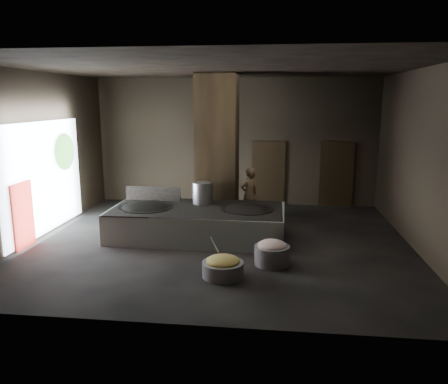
# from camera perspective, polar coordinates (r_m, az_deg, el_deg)

# --- Properties ---
(floor) EXTENTS (10.00, 9.00, 0.10)m
(floor) POSITION_cam_1_polar(r_m,az_deg,el_deg) (11.82, -0.61, -6.67)
(floor) COLOR black
(floor) RESTS_ON ground
(ceiling) EXTENTS (10.00, 9.00, 0.10)m
(ceiling) POSITION_cam_1_polar(r_m,az_deg,el_deg) (11.24, -0.66, 16.16)
(ceiling) COLOR black
(ceiling) RESTS_ON back_wall
(back_wall) EXTENTS (10.00, 0.10, 4.50)m
(back_wall) POSITION_cam_1_polar(r_m,az_deg,el_deg) (15.80, 1.50, 6.57)
(back_wall) COLOR black
(back_wall) RESTS_ON ground
(front_wall) EXTENTS (10.00, 0.10, 4.50)m
(front_wall) POSITION_cam_1_polar(r_m,az_deg,el_deg) (6.88, -5.53, -0.44)
(front_wall) COLOR black
(front_wall) RESTS_ON ground
(left_wall) EXTENTS (0.10, 9.00, 4.50)m
(left_wall) POSITION_cam_1_polar(r_m,az_deg,el_deg) (12.96, -23.45, 4.43)
(left_wall) COLOR black
(left_wall) RESTS_ON ground
(right_wall) EXTENTS (0.10, 9.00, 4.50)m
(right_wall) POSITION_cam_1_polar(r_m,az_deg,el_deg) (11.78, 24.59, 3.68)
(right_wall) COLOR black
(right_wall) RESTS_ON ground
(pillar) EXTENTS (1.20, 1.20, 4.50)m
(pillar) POSITION_cam_1_polar(r_m,az_deg,el_deg) (13.21, -0.87, 5.53)
(pillar) COLOR black
(pillar) RESTS_ON ground
(hearth_platform) EXTENTS (4.75, 2.34, 0.82)m
(hearth_platform) POSITION_cam_1_polar(r_m,az_deg,el_deg) (12.06, -3.45, -4.03)
(hearth_platform) COLOR beige
(hearth_platform) RESTS_ON ground
(platform_cap) EXTENTS (4.61, 2.21, 0.03)m
(platform_cap) POSITION_cam_1_polar(r_m,az_deg,el_deg) (11.95, -3.47, -2.16)
(platform_cap) COLOR black
(platform_cap) RESTS_ON hearth_platform
(wok_left) EXTENTS (1.48, 1.48, 0.41)m
(wok_left) POSITION_cam_1_polar(r_m,az_deg,el_deg) (12.26, -10.20, -2.29)
(wok_left) COLOR black
(wok_left) RESTS_ON hearth_platform
(wok_left_rim) EXTENTS (1.51, 1.51, 0.05)m
(wok_left_rim) POSITION_cam_1_polar(r_m,az_deg,el_deg) (12.24, -10.22, -1.97)
(wok_left_rim) COLOR black
(wok_left_rim) RESTS_ON hearth_platform
(wok_right) EXTENTS (1.38, 1.38, 0.39)m
(wok_right) POSITION_cam_1_polar(r_m,az_deg,el_deg) (11.86, 3.01, -2.60)
(wok_right) COLOR black
(wok_right) RESTS_ON hearth_platform
(wok_right_rim) EXTENTS (1.41, 1.41, 0.05)m
(wok_right_rim) POSITION_cam_1_polar(r_m,az_deg,el_deg) (11.84, 3.02, -2.27)
(wok_right_rim) COLOR black
(wok_right_rim) RESTS_ON hearth_platform
(stock_pot) EXTENTS (0.57, 0.57, 0.61)m
(stock_pot) POSITION_cam_1_polar(r_m,az_deg,el_deg) (12.40, -2.82, -0.14)
(stock_pot) COLOR silver
(stock_pot) RESTS_ON hearth_platform
(splash_guard) EXTENTS (1.64, 0.09, 0.41)m
(splash_guard) POSITION_cam_1_polar(r_m,az_deg,el_deg) (12.94, -9.23, -0.23)
(splash_guard) COLOR black
(splash_guard) RESTS_ON hearth_platform
(cook) EXTENTS (0.72, 0.70, 1.68)m
(cook) POSITION_cam_1_polar(r_m,az_deg,el_deg) (13.62, 3.34, -0.30)
(cook) COLOR olive
(cook) RESTS_ON ground
(veg_basin) EXTENTS (1.15, 1.15, 0.33)m
(veg_basin) POSITION_cam_1_polar(r_m,az_deg,el_deg) (9.50, -0.14, -10.05)
(veg_basin) COLOR gray
(veg_basin) RESTS_ON ground
(veg_fill) EXTENTS (0.73, 0.73, 0.23)m
(veg_fill) POSITION_cam_1_polar(r_m,az_deg,el_deg) (9.43, -0.14, -9.00)
(veg_fill) COLOR #94AD54
(veg_fill) RESTS_ON veg_basin
(ladle) EXTENTS (0.27, 0.26, 0.63)m
(ladle) POSITION_cam_1_polar(r_m,az_deg,el_deg) (9.52, -0.93, -7.52)
(ladle) COLOR silver
(ladle) RESTS_ON veg_basin
(meat_basin) EXTENTS (0.86, 0.86, 0.45)m
(meat_basin) POSITION_cam_1_polar(r_m,az_deg,el_deg) (10.20, 6.28, -8.19)
(meat_basin) COLOR gray
(meat_basin) RESTS_ON ground
(meat_fill) EXTENTS (0.68, 0.68, 0.26)m
(meat_fill) POSITION_cam_1_polar(r_m,az_deg,el_deg) (10.12, 6.31, -6.98)
(meat_fill) COLOR tan
(meat_fill) RESTS_ON meat_basin
(doorway_near) EXTENTS (1.18, 0.08, 2.38)m
(doorway_near) POSITION_cam_1_polar(r_m,az_deg,el_deg) (15.78, 5.79, 2.30)
(doorway_near) COLOR black
(doorway_near) RESTS_ON ground
(doorway_near_glow) EXTENTS (0.78, 0.04, 1.85)m
(doorway_near_glow) POSITION_cam_1_polar(r_m,az_deg,el_deg) (15.82, 5.87, 2.14)
(doorway_near_glow) COLOR #8C6647
(doorway_near_glow) RESTS_ON ground
(doorway_far) EXTENTS (1.18, 0.08, 2.38)m
(doorway_far) POSITION_cam_1_polar(r_m,az_deg,el_deg) (15.93, 14.46, 2.07)
(doorway_far) COLOR black
(doorway_far) RESTS_ON ground
(doorway_far_glow) EXTENTS (0.74, 0.04, 1.76)m
(doorway_far_glow) POSITION_cam_1_polar(r_m,az_deg,el_deg) (16.07, 14.10, 1.99)
(doorway_far_glow) COLOR #8C6647
(doorway_far_glow) RESTS_ON ground
(left_opening) EXTENTS (0.04, 4.20, 3.10)m
(left_opening) POSITION_cam_1_polar(r_m,az_deg,el_deg) (13.17, -22.41, 1.76)
(left_opening) COLOR white
(left_opening) RESTS_ON ground
(pavilion_sliver) EXTENTS (0.05, 0.90, 1.70)m
(pavilion_sliver) POSITION_cam_1_polar(r_m,az_deg,el_deg) (12.19, -24.78, -2.81)
(pavilion_sliver) COLOR maroon
(pavilion_sliver) RESTS_ON ground
(tree_silhouette) EXTENTS (0.28, 1.10, 1.10)m
(tree_silhouette) POSITION_cam_1_polar(r_m,az_deg,el_deg) (14.00, -20.07, 4.97)
(tree_silhouette) COLOR #194714
(tree_silhouette) RESTS_ON left_opening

